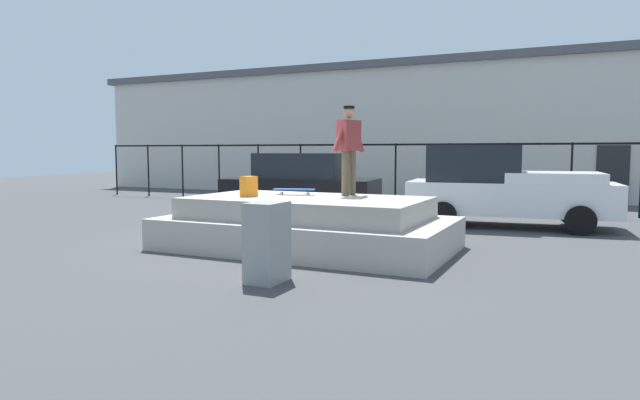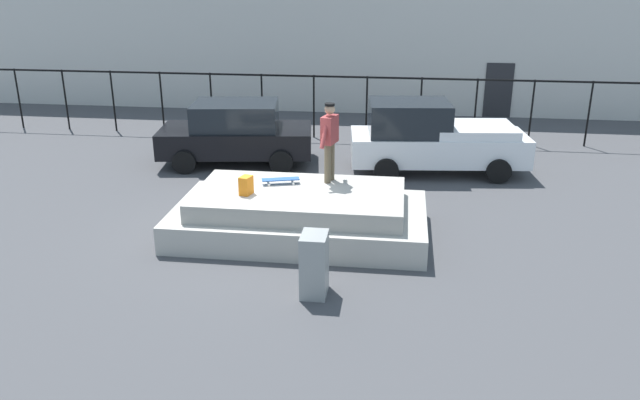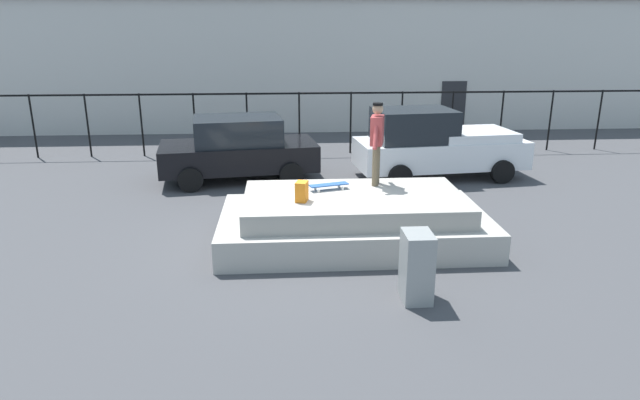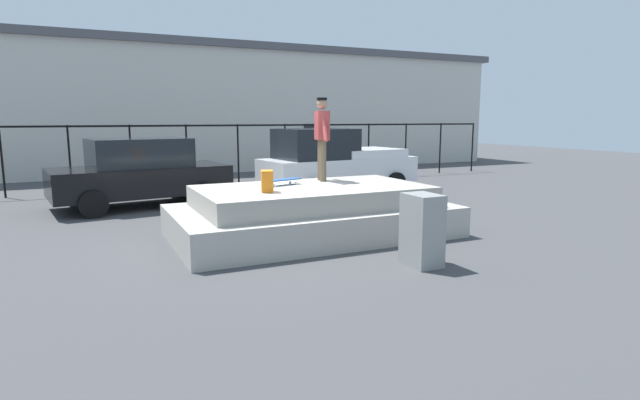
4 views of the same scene
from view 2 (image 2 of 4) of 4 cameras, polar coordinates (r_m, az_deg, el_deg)
The scene contains 10 objects.
ground_plane at distance 13.64m, azimuth -5.22°, elevation -2.78°, with size 60.00×60.00×0.00m, color #424244.
concrete_ledge at distance 13.30m, azimuth -1.84°, elevation -1.30°, with size 5.24×2.91×0.96m.
skateboarder at distance 13.42m, azimuth 0.87°, elevation 5.72°, with size 0.35×0.95×1.70m.
skateboard at distance 13.51m, azimuth -3.56°, elevation 1.84°, with size 0.82×0.42×0.12m.
backpack at distance 12.93m, azimuth -6.66°, elevation 1.31°, with size 0.28×0.20×0.38m, color orange.
car_black_sedan_near at distance 18.24m, azimuth -7.54°, elevation 6.02°, with size 4.48×2.67×1.74m.
car_white_pickup_mid at distance 17.48m, azimuth 10.08°, elevation 5.51°, with size 4.86×2.43×1.95m.
utility_box at distance 10.84m, azimuth -0.52°, elevation -5.82°, with size 0.44×0.60×1.11m, color gray.
fence_row at distance 20.78m, azimuth -0.56°, elevation 9.29°, with size 24.06×0.06×2.05m.
warehouse_building at distance 27.34m, azimuth 1.51°, elevation 14.77°, with size 32.38×6.31×5.38m.
Camera 2 is at (2.86, -12.23, 5.33)m, focal length 35.64 mm.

